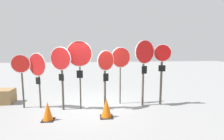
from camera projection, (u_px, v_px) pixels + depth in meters
The scene contains 12 objects.
ground_plane at pixel (93, 107), 6.91m from camera, with size 40.00×40.00×0.00m, color gray.
stop_sign_0 at pixel (21, 69), 6.55m from camera, with size 0.70×0.15×2.07m.
stop_sign_1 at pixel (37, 68), 6.52m from camera, with size 0.76×0.49×2.13m.
stop_sign_2 at pixel (61, 65), 6.32m from camera, with size 0.79×0.37×2.36m.
stop_sign_3 at pixel (79, 58), 6.36m from camera, with size 0.95×0.17×2.58m.
stop_sign_4 at pixel (106, 69), 6.44m from camera, with size 0.64×0.44×2.23m.
stop_sign_5 at pixel (121, 61), 7.02m from camera, with size 0.81×0.24×2.36m.
stop_sign_6 at pixel (144, 60), 6.78m from camera, with size 0.86×0.40×2.62m.
stop_sign_7 at pixel (162, 64), 6.92m from camera, with size 0.69×0.20×2.46m.
traffic_cone_0 at pixel (106, 108), 5.85m from camera, with size 0.43×0.43×0.64m.
traffic_cone_1 at pixel (48, 111), 5.59m from camera, with size 0.38×0.38×0.62m.
storage_crate at pixel (0, 96), 7.28m from camera, with size 1.08×0.66×0.59m.
Camera 1 is at (0.07, -6.70, 2.37)m, focal length 28.00 mm.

